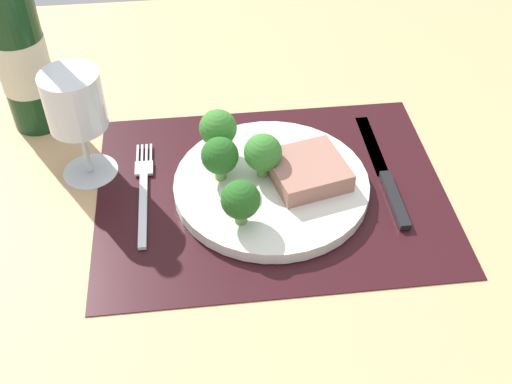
# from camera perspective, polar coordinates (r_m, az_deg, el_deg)

# --- Properties ---
(ground_plane) EXTENTS (1.40, 1.10, 0.03)m
(ground_plane) POSITION_cam_1_polar(r_m,az_deg,el_deg) (0.83, 1.36, -0.71)
(ground_plane) COLOR tan
(placemat) EXTENTS (0.45, 0.34, 0.00)m
(placemat) POSITION_cam_1_polar(r_m,az_deg,el_deg) (0.81, 1.38, 0.12)
(placemat) COLOR black
(placemat) RESTS_ON ground_plane
(plate) EXTENTS (0.25, 0.25, 0.02)m
(plate) POSITION_cam_1_polar(r_m,az_deg,el_deg) (0.81, 1.39, 0.61)
(plate) COLOR silver
(plate) RESTS_ON placemat
(steak) EXTENTS (0.11, 0.11, 0.03)m
(steak) POSITION_cam_1_polar(r_m,az_deg,el_deg) (0.80, 4.76, 1.75)
(steak) COLOR #9E6B5B
(steak) RESTS_ON plate
(broccoli_near_fork) EXTENTS (0.05, 0.05, 0.06)m
(broccoli_near_fork) POSITION_cam_1_polar(r_m,az_deg,el_deg) (0.78, -3.29, 3.27)
(broccoli_near_fork) COLOR #6B994C
(broccoli_near_fork) RESTS_ON plate
(broccoli_near_steak) EXTENTS (0.05, 0.05, 0.06)m
(broccoli_near_steak) POSITION_cam_1_polar(r_m,az_deg,el_deg) (0.73, -1.41, -0.74)
(broccoli_near_steak) COLOR #5B8942
(broccoli_near_steak) RESTS_ON plate
(broccoli_center) EXTENTS (0.05, 0.05, 0.07)m
(broccoli_center) POSITION_cam_1_polar(r_m,az_deg,el_deg) (0.82, -3.46, 5.69)
(broccoli_center) COLOR #6B994C
(broccoli_center) RESTS_ON plate
(broccoli_back_left) EXTENTS (0.05, 0.05, 0.06)m
(broccoli_back_left) POSITION_cam_1_polar(r_m,az_deg,el_deg) (0.79, 0.63, 3.55)
(broccoli_back_left) COLOR #6B994C
(broccoli_back_left) RESTS_ON plate
(fork) EXTENTS (0.02, 0.19, 0.01)m
(fork) POSITION_cam_1_polar(r_m,az_deg,el_deg) (0.82, -10.16, 0.11)
(fork) COLOR silver
(fork) RESTS_ON placemat
(knife) EXTENTS (0.02, 0.23, 0.01)m
(knife) POSITION_cam_1_polar(r_m,az_deg,el_deg) (0.84, 11.65, 1.39)
(knife) COLOR black
(knife) RESTS_ON placemat
(wine_bottle) EXTENTS (0.07, 0.07, 0.33)m
(wine_bottle) POSITION_cam_1_polar(r_m,az_deg,el_deg) (0.92, -20.59, 11.76)
(wine_bottle) COLOR #143819
(wine_bottle) RESTS_ON ground_plane
(wine_glass) EXTENTS (0.07, 0.07, 0.15)m
(wine_glass) POSITION_cam_1_polar(r_m,az_deg,el_deg) (0.81, -16.04, 7.36)
(wine_glass) COLOR silver
(wine_glass) RESTS_ON ground_plane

